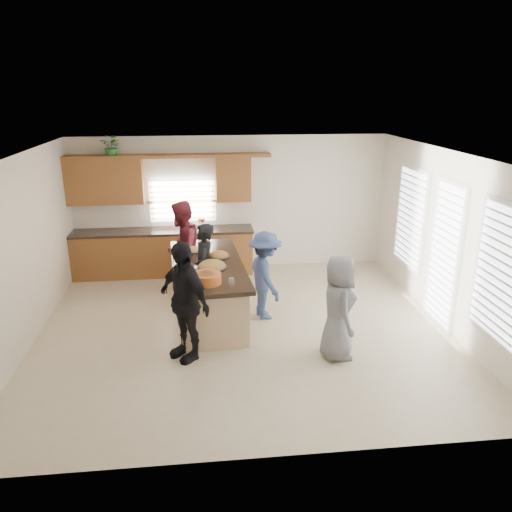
{
  "coord_description": "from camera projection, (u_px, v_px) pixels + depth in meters",
  "views": [
    {
      "loc": [
        -0.61,
        -7.27,
        3.71
      ],
      "look_at": [
        0.23,
        0.25,
        1.15
      ],
      "focal_mm": 35.0,
      "sensor_mm": 36.0,
      "label": 1
    }
  ],
  "objects": [
    {
      "name": "clear_cup",
      "position": [
        232.0,
        282.0,
        7.33
      ],
      "size": [
        0.09,
        0.09,
        0.11
      ],
      "primitive_type": "cylinder",
      "color": "white",
      "rests_on": "island"
    },
    {
      "name": "island",
      "position": [
        208.0,
        291.0,
        8.43
      ],
      "size": [
        1.34,
        2.78,
        0.95
      ],
      "rotation": [
        0.0,
        0.0,
        0.07
      ],
      "color": "tan",
      "rests_on": "ground"
    },
    {
      "name": "woman_left_front",
      "position": [
        184.0,
        301.0,
        6.98
      ],
      "size": [
        0.97,
        1.07,
        1.75
      ],
      "primitive_type": "imported",
      "rotation": [
        0.0,
        0.0,
        -0.9
      ],
      "color": "black",
      "rests_on": "ground"
    },
    {
      "name": "flower_vase",
      "position": [
        202.0,
        230.0,
        9.37
      ],
      "size": [
        0.14,
        0.14,
        0.44
      ],
      "color": "silver",
      "rests_on": "island"
    },
    {
      "name": "floor",
      "position": [
        244.0,
        328.0,
        8.1
      ],
      "size": [
        6.5,
        6.5,
        0.0
      ],
      "primitive_type": "plane",
      "color": "beige",
      "rests_on": "ground"
    },
    {
      "name": "plate_stack",
      "position": [
        204.0,
        243.0,
        9.26
      ],
      "size": [
        0.22,
        0.22,
        0.06
      ],
      "primitive_type": "cylinder",
      "color": "#BB94D7",
      "rests_on": "island"
    },
    {
      "name": "woman_right_front",
      "position": [
        338.0,
        307.0,
        7.03
      ],
      "size": [
        0.51,
        0.76,
        1.54
      ],
      "primitive_type": "imported",
      "rotation": [
        0.0,
        0.0,
        1.6
      ],
      "color": "slate",
      "rests_on": "ground"
    },
    {
      "name": "platter_front",
      "position": [
        212.0,
        266.0,
        8.03
      ],
      "size": [
        0.5,
        0.5,
        0.2
      ],
      "color": "black",
      "rests_on": "island"
    },
    {
      "name": "back_cabinetry",
      "position": [
        161.0,
        231.0,
        10.23
      ],
      "size": [
        4.08,
        0.66,
        2.46
      ],
      "color": "brown",
      "rests_on": "ground"
    },
    {
      "name": "platter_back",
      "position": [
        194.0,
        250.0,
        8.83
      ],
      "size": [
        0.32,
        0.32,
        0.13
      ],
      "color": "black",
      "rests_on": "island"
    },
    {
      "name": "potted_plant",
      "position": [
        112.0,
        146.0,
        9.67
      ],
      "size": [
        0.51,
        0.48,
        0.46
      ],
      "primitive_type": "imported",
      "rotation": [
        0.0,
        0.0,
        -0.39
      ],
      "color": "#2E732E",
      "rests_on": "back_cabinetry"
    },
    {
      "name": "woman_right_back",
      "position": [
        265.0,
        275.0,
        8.28
      ],
      "size": [
        0.76,
        1.07,
        1.5
      ],
      "primitive_type": "imported",
      "rotation": [
        0.0,
        0.0,
        1.79
      ],
      "color": "navy",
      "rests_on": "ground"
    },
    {
      "name": "platter_mid",
      "position": [
        219.0,
        256.0,
        8.54
      ],
      "size": [
        0.38,
        0.38,
        0.15
      ],
      "color": "black",
      "rests_on": "island"
    },
    {
      "name": "salad_bowl",
      "position": [
        207.0,
        278.0,
        7.38
      ],
      "size": [
        0.42,
        0.42,
        0.16
      ],
      "color": "#CD6425",
      "rests_on": "island"
    },
    {
      "name": "right_wall_glazing",
      "position": [
        446.0,
        245.0,
        7.88
      ],
      "size": [
        0.06,
        4.0,
        2.25
      ],
      "color": "white",
      "rests_on": "ground"
    },
    {
      "name": "woman_left_back",
      "position": [
        204.0,
        269.0,
        8.42
      ],
      "size": [
        0.42,
        0.6,
        1.59
      ],
      "primitive_type": "imported",
      "rotation": [
        0.0,
        0.0,
        -1.64
      ],
      "color": "black",
      "rests_on": "ground"
    },
    {
      "name": "woman_left_mid",
      "position": [
        182.0,
        249.0,
        9.21
      ],
      "size": [
        0.9,
        1.03,
        1.78
      ],
      "primitive_type": "imported",
      "rotation": [
        0.0,
        0.0,
        -1.88
      ],
      "color": "maroon",
      "rests_on": "ground"
    },
    {
      "name": "room_shell",
      "position": [
        243.0,
        215.0,
        7.49
      ],
      "size": [
        6.52,
        6.02,
        2.81
      ],
      "color": "silver",
      "rests_on": "ground"
    }
  ]
}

